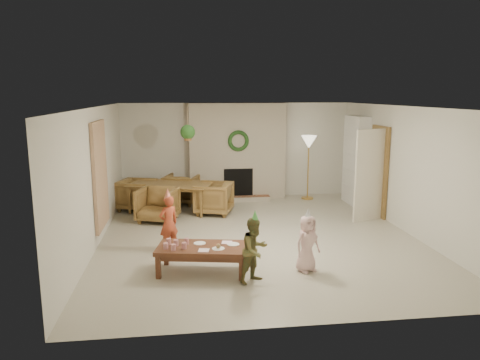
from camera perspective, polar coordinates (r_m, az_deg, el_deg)
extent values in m
plane|color=#B7B29E|center=(8.93, 2.25, -7.06)|extent=(7.00, 7.00, 0.00)
plane|color=white|center=(8.50, 2.38, 9.18)|extent=(7.00, 7.00, 0.00)
plane|color=silver|center=(12.06, -0.45, 3.73)|extent=(7.00, 0.00, 7.00)
plane|color=silver|center=(5.30, 8.63, -5.72)|extent=(7.00, 0.00, 7.00)
plane|color=silver|center=(8.66, -17.67, 0.38)|extent=(0.00, 7.00, 7.00)
plane|color=silver|center=(9.59, 20.28, 1.20)|extent=(0.00, 7.00, 7.00)
cube|color=#4D1714|center=(11.86, -0.34, 3.61)|extent=(2.50, 0.40, 2.50)
cube|color=brown|center=(11.73, -0.12, -2.38)|extent=(1.60, 0.30, 0.12)
cube|color=black|center=(11.81, -0.23, -0.35)|extent=(0.75, 0.12, 0.75)
torus|color=#194118|center=(11.60, -0.20, 4.94)|extent=(0.54, 0.10, 0.54)
cylinder|color=gold|center=(12.15, 8.46, -2.25)|extent=(0.31, 0.31, 0.03)
cylinder|color=gold|center=(12.00, 8.56, 1.30)|extent=(0.03, 0.03, 1.50)
cone|color=beige|center=(11.90, 8.66, 4.74)|extent=(0.40, 0.40, 0.33)
cube|color=white|center=(11.62, 14.34, 2.37)|extent=(0.30, 1.00, 2.20)
cube|color=white|center=(11.72, 14.10, -0.77)|extent=(0.30, 0.92, 0.03)
cube|color=white|center=(11.65, 14.19, 1.15)|extent=(0.30, 0.92, 0.03)
cube|color=white|center=(11.59, 14.28, 3.10)|extent=(0.30, 0.92, 0.03)
cube|color=white|center=(11.54, 14.37, 5.07)|extent=(0.30, 0.92, 0.03)
cube|color=#A4211E|center=(11.55, 14.30, -0.24)|extent=(0.20, 0.40, 0.24)
cube|color=#285494|center=(11.66, 14.04, 1.87)|extent=(0.20, 0.44, 0.24)
cube|color=#9D6321|center=(11.47, 14.40, 3.68)|extent=(0.20, 0.36, 0.22)
cube|color=brown|center=(10.68, 17.07, 1.07)|extent=(0.05, 0.86, 2.04)
cube|color=beige|center=(10.18, 15.98, 0.55)|extent=(0.77, 0.32, 2.00)
cube|color=#CDB591|center=(8.85, -17.18, 0.62)|extent=(0.06, 1.20, 2.00)
imported|color=brown|center=(10.78, -8.72, -2.20)|extent=(2.13, 1.60, 0.67)
imported|color=brown|center=(10.02, -10.32, -3.06)|extent=(1.00, 1.02, 0.74)
imported|color=brown|center=(11.55, -7.34, -1.12)|extent=(1.00, 1.02, 0.74)
imported|color=brown|center=(11.08, -12.79, -1.81)|extent=(1.02, 1.00, 0.74)
imported|color=brown|center=(10.48, -3.33, -2.28)|extent=(1.02, 1.00, 0.74)
cylinder|color=tan|center=(9.90, -6.62, 7.33)|extent=(0.01, 0.01, 0.70)
cylinder|color=brown|center=(9.93, -6.57, 5.31)|extent=(0.16, 0.16, 0.12)
sphere|color=#1B4316|center=(9.92, -6.59, 6.00)|extent=(0.32, 0.32, 0.32)
cube|color=brown|center=(7.11, -4.80, -8.53)|extent=(1.48, 0.93, 0.06)
cube|color=brown|center=(7.14, -4.79, -9.09)|extent=(1.36, 0.80, 0.08)
cube|color=brown|center=(7.04, -10.23, -10.72)|extent=(0.09, 0.09, 0.36)
cube|color=brown|center=(6.87, 0.18, -11.10)|extent=(0.09, 0.09, 0.36)
cube|color=brown|center=(7.55, -9.25, -9.17)|extent=(0.09, 0.09, 0.36)
cube|color=brown|center=(7.39, 0.40, -9.47)|extent=(0.09, 0.09, 0.36)
cylinder|color=silver|center=(7.03, -9.32, -8.19)|extent=(0.09, 0.09, 0.10)
cylinder|color=silver|center=(7.23, -8.96, -7.65)|extent=(0.09, 0.09, 0.10)
cylinder|color=silver|center=(6.96, -8.37, -8.37)|extent=(0.09, 0.09, 0.10)
cylinder|color=silver|center=(7.15, -8.04, -7.82)|extent=(0.09, 0.09, 0.10)
cylinder|color=silver|center=(7.01, -7.04, -8.19)|extent=(0.09, 0.09, 0.10)
cylinder|color=silver|center=(7.21, -6.74, -7.64)|extent=(0.09, 0.09, 0.10)
cylinder|color=white|center=(7.23, -5.09, -7.91)|extent=(0.22, 0.22, 0.01)
cylinder|color=white|center=(6.97, -2.74, -8.60)|extent=(0.22, 0.22, 0.01)
cylinder|color=white|center=(7.16, -0.86, -8.07)|extent=(0.22, 0.22, 0.01)
sphere|color=tan|center=(6.96, -2.74, -8.28)|extent=(0.09, 0.09, 0.07)
cube|color=#FFBBD4|center=(6.92, -4.58, -8.79)|extent=(0.19, 0.19, 0.01)
cube|color=#FFBBD4|center=(7.24, -1.66, -7.85)|extent=(0.19, 0.19, 0.01)
imported|color=#B14126|center=(8.10, -8.97, -5.42)|extent=(0.43, 0.39, 0.99)
cone|color=gold|center=(7.97, -9.08, -1.69)|extent=(0.16, 0.16, 0.19)
imported|color=brown|center=(6.72, 1.87, -8.80)|extent=(0.60, 0.58, 0.98)
cone|color=#57C454|center=(6.56, 1.89, -4.49)|extent=(0.14, 0.14, 0.16)
imported|color=beige|center=(7.20, 8.46, -7.89)|extent=(0.52, 0.45, 0.90)
cone|color=silver|center=(7.06, 8.57, -4.14)|extent=(0.14, 0.14, 0.16)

